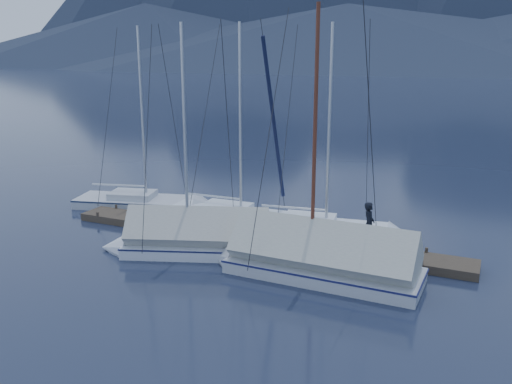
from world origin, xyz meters
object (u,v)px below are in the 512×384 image
Objects in this scene: sailboat_open_mid at (251,220)px; sailboat_covered_near at (307,261)px; sailboat_open_right at (338,232)px; sailboat_covered_far at (185,241)px; sailboat_open_left at (157,204)px; person at (369,224)px.

sailboat_open_mid is 6.45m from sailboat_covered_near.
sailboat_open_mid is at bearing 133.13° from sailboat_covered_near.
sailboat_covered_far is at bearing -138.11° from sailboat_open_right.
sailboat_open_left is 5.70m from sailboat_open_mid.
sailboat_open_mid reaches higher than person.
sailboat_covered_near is at bearing -26.95° from sailboat_open_left.
sailboat_covered_far is at bearing 179.04° from sailboat_covered_near.
person is at bearing 22.79° from sailboat_covered_far.
sailboat_open_mid is (5.69, -0.43, 0.00)m from sailboat_open_left.
sailboat_open_left is at bearing 177.31° from sailboat_open_right.
sailboat_covered_far is (-5.26, 0.09, -0.04)m from sailboat_covered_near.
sailboat_covered_far is at bearing -100.51° from sailboat_open_mid.
sailboat_covered_near reaches higher than sailboat_open_left.
person is (5.97, -1.74, 1.08)m from sailboat_open_mid.
person is at bearing 61.97° from sailboat_covered_near.
sailboat_open_right is (9.93, -0.47, -0.00)m from sailboat_open_left.
sailboat_open_mid is 6.32m from person.
sailboat_open_left is at bearing 175.66° from sailboat_open_mid.
person is at bearing -44.61° from sailboat_open_right.
sailboat_open_right is at bearing 91.91° from sailboat_covered_near.
sailboat_open_left is at bearing 153.05° from sailboat_covered_near.
sailboat_open_right is (4.25, -0.03, -0.00)m from sailboat_open_mid.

